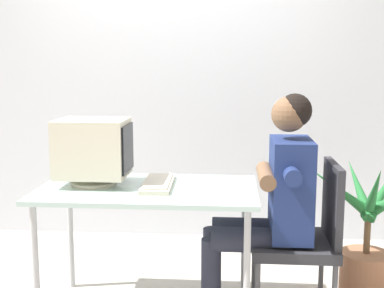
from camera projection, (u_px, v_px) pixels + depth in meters
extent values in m
cube|color=silver|center=(212.00, 55.00, 4.12)|extent=(8.00, 0.10, 3.00)
cylinder|color=#B7B7BC|center=(36.00, 270.00, 2.70)|extent=(0.04, 0.04, 0.72)
cylinder|color=#B7B7BC|center=(247.00, 276.00, 2.61)|extent=(0.04, 0.04, 0.72)
cylinder|color=#B7B7BC|center=(71.00, 233.00, 3.28)|extent=(0.04, 0.04, 0.72)
cylinder|color=#B7B7BC|center=(244.00, 238.00, 3.19)|extent=(0.04, 0.04, 0.72)
cube|color=silver|center=(148.00, 189.00, 2.89)|extent=(1.23, 0.71, 0.03)
cylinder|color=beige|center=(94.00, 183.00, 2.95)|extent=(0.26, 0.26, 0.02)
cylinder|color=beige|center=(94.00, 178.00, 2.94)|extent=(0.06, 0.06, 0.03)
cube|color=beige|center=(93.00, 148.00, 2.92)|extent=(0.39, 0.32, 0.33)
cube|color=black|center=(128.00, 148.00, 2.90)|extent=(0.01, 0.27, 0.27)
cube|color=beige|center=(158.00, 184.00, 2.92)|extent=(0.18, 0.45, 0.02)
cube|color=beige|center=(158.00, 181.00, 2.91)|extent=(0.15, 0.40, 0.01)
cylinder|color=#4C4C51|center=(254.00, 266.00, 3.17)|extent=(0.03, 0.03, 0.38)
cylinder|color=#4C4C51|center=(321.00, 268.00, 3.14)|extent=(0.03, 0.03, 0.38)
cube|color=#2D2D33|center=(292.00, 244.00, 2.92)|extent=(0.47, 0.47, 0.06)
cube|color=#2D2D33|center=(333.00, 202.00, 2.87)|extent=(0.04, 0.42, 0.44)
cube|color=navy|center=(291.00, 188.00, 2.87)|extent=(0.22, 0.39, 0.56)
sphere|color=brown|center=(289.00, 114.00, 2.81)|extent=(0.20, 0.20, 0.20)
sphere|color=black|center=(295.00, 111.00, 2.80)|extent=(0.19, 0.19, 0.19)
cylinder|color=#262838|center=(251.00, 240.00, 2.84)|extent=(0.44, 0.14, 0.14)
cylinder|color=#262838|center=(250.00, 230.00, 3.02)|extent=(0.44, 0.14, 0.14)
cylinder|color=#262838|center=(211.00, 278.00, 2.90)|extent=(0.11, 0.11, 0.46)
cylinder|color=#262838|center=(212.00, 266.00, 3.08)|extent=(0.11, 0.11, 0.46)
cylinder|color=navy|center=(292.00, 176.00, 2.63)|extent=(0.09, 0.14, 0.09)
cylinder|color=navy|center=(284.00, 160.00, 3.08)|extent=(0.09, 0.14, 0.09)
cylinder|color=brown|center=(266.00, 176.00, 2.87)|extent=(0.09, 0.39, 0.09)
cylinder|color=#9E6647|center=(365.00, 274.00, 3.19)|extent=(0.31, 0.31, 0.27)
cylinder|color=brown|center=(367.00, 232.00, 3.15)|extent=(0.04, 0.04, 0.27)
cone|color=#256E35|center=(384.00, 190.00, 3.20)|extent=(0.34, 0.35, 0.37)
cone|color=#256E35|center=(358.00, 188.00, 3.26)|extent=(0.15, 0.42, 0.36)
cone|color=#256E35|center=(342.00, 193.00, 3.18)|extent=(0.43, 0.24, 0.34)
cone|color=#256E35|center=(347.00, 196.00, 3.07)|extent=(0.42, 0.22, 0.35)
cone|color=#256E35|center=(374.00, 194.00, 2.98)|extent=(0.10, 0.37, 0.41)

